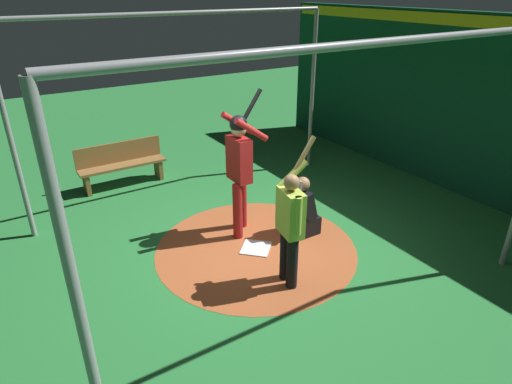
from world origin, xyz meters
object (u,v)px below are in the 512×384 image
Objects in this scene: home_plate at (256,248)px; bench at (122,164)px; batter at (240,163)px; catcher at (302,212)px; visitor at (290,223)px.

bench reaches higher than home_plate.
batter is 1.26m from catcher.
visitor is (0.07, 0.91, 0.89)m from home_plate.
batter is 1.52m from visitor.
batter is at bearing -97.33° from home_plate.
catcher reaches higher than bench.
catcher is 0.50× the size of visitor.
bench is (0.96, -3.40, 0.43)m from home_plate.
batter is 1.15× the size of visitor.
bench is at bearing -61.71° from catcher.
visitor reaches higher than catcher.
home_plate is 0.94m from catcher.
catcher is (-0.79, 0.57, -0.80)m from batter.
batter reaches higher than bench.
home_plate is 0.43× the size of catcher.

